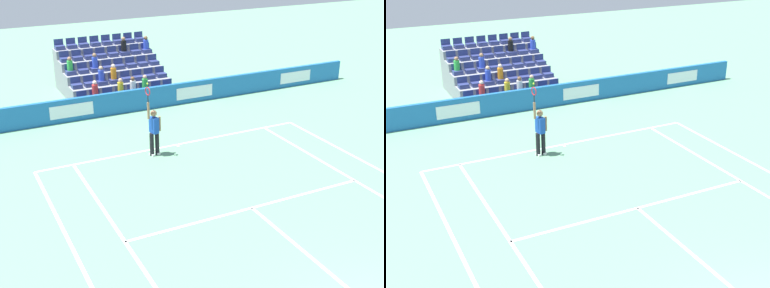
# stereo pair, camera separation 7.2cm
# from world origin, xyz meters

# --- Properties ---
(line_baseline) EXTENTS (10.97, 0.10, 0.01)m
(line_baseline) POSITION_xyz_m (0.00, -11.89, 0.00)
(line_baseline) COLOR white
(line_baseline) RESTS_ON ground
(line_service) EXTENTS (8.23, 0.10, 0.01)m
(line_service) POSITION_xyz_m (0.00, -6.40, 0.00)
(line_service) COLOR white
(line_service) RESTS_ON ground
(line_centre_service) EXTENTS (0.10, 6.40, 0.01)m
(line_centre_service) POSITION_xyz_m (0.00, -3.20, 0.00)
(line_centre_service) COLOR white
(line_centre_service) RESTS_ON ground
(line_singles_sideline_left) EXTENTS (0.10, 11.89, 0.01)m
(line_singles_sideline_left) POSITION_xyz_m (4.12, -5.95, 0.00)
(line_singles_sideline_left) COLOR white
(line_singles_sideline_left) RESTS_ON ground
(line_singles_sideline_right) EXTENTS (0.10, 11.89, 0.01)m
(line_singles_sideline_right) POSITION_xyz_m (-4.12, -5.95, 0.00)
(line_singles_sideline_right) COLOR white
(line_singles_sideline_right) RESTS_ON ground
(line_doubles_sideline_left) EXTENTS (0.10, 11.89, 0.01)m
(line_doubles_sideline_left) POSITION_xyz_m (5.49, -5.95, 0.00)
(line_doubles_sideline_left) COLOR white
(line_doubles_sideline_left) RESTS_ON ground
(line_centre_mark) EXTENTS (0.10, 0.20, 0.01)m
(line_centre_mark) POSITION_xyz_m (0.00, -11.79, 0.00)
(line_centre_mark) COLOR white
(line_centre_mark) RESTS_ON ground
(sponsor_barrier) EXTENTS (23.99, 0.22, 1.03)m
(sponsor_barrier) POSITION_xyz_m (0.00, -16.36, 0.51)
(sponsor_barrier) COLOR #1E66AD
(sponsor_barrier) RESTS_ON ground
(tennis_player) EXTENTS (0.53, 0.40, 2.85)m
(tennis_player) POSITION_xyz_m (1.14, -11.38, 0.99)
(tennis_player) COLOR black
(tennis_player) RESTS_ON ground
(stadium_stand) EXTENTS (4.96, 4.75, 2.63)m
(stadium_stand) POSITION_xyz_m (0.00, -19.91, 0.82)
(stadium_stand) COLOR gray
(stadium_stand) RESTS_ON ground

